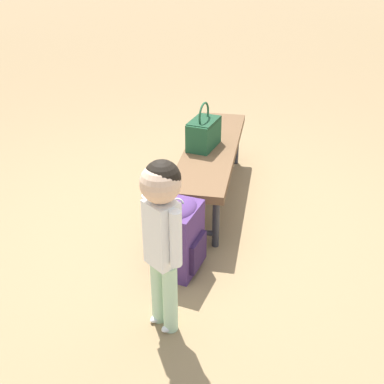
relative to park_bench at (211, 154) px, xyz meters
name	(u,v)px	position (x,y,z in m)	size (l,w,h in m)	color
ground_plane	(185,231)	(0.56, 0.02, -0.39)	(40.00, 40.00, 0.00)	#8C704C
park_bench	(211,154)	(0.00, 0.00, 0.00)	(1.65, 0.75, 0.45)	brown
handbag	(204,132)	(0.02, -0.06, 0.18)	(0.32, 0.19, 0.37)	#1E4C2D
child_standing	(162,222)	(1.48, 0.32, 0.29)	(0.21, 0.26, 1.02)	#B2D8B2
backpack_large	(179,235)	(0.99, 0.18, -0.13)	(0.32, 0.29, 0.54)	#4C2D66
backpack_small	(185,208)	(0.52, 0.00, -0.22)	(0.25, 0.23, 0.34)	#191E4C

